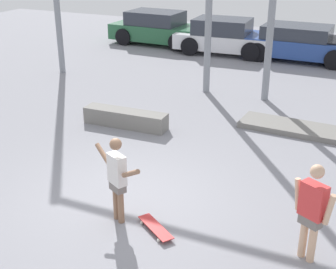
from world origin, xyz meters
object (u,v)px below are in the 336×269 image
parked_car_blue (299,43)px  bystander (312,209)px  manual_pad (308,130)px  parked_car_white (225,37)px  skateboarder (117,176)px  grind_box (125,118)px  parked_car_green (158,28)px  skateboard (156,227)px

parked_car_blue → bystander: bystander is taller
bystander → parked_car_blue: bearing=-51.5°
parked_car_blue → manual_pad: bearing=-76.7°
parked_car_white → bystander: (5.21, -11.95, 0.18)m
skateboarder → grind_box: skateboarder is taller
manual_pad → grind_box: bearing=-161.1°
grind_box → parked_car_green: 9.62m
skateboarder → skateboard: skateboarder is taller
skateboarder → skateboard: (0.69, -0.03, -0.78)m
grind_box → bystander: size_ratio=1.39×
manual_pad → parked_car_blue: parked_car_blue is taller
grind_box → parked_car_green: (-3.41, 8.98, 0.47)m
grind_box → manual_pad: 4.47m
grind_box → parked_car_white: size_ratio=0.54×
skateboard → skateboarder: bearing=-147.7°
manual_pad → skateboarder: bearing=-113.7°
skateboarder → manual_pad: skateboarder is taller
manual_pad → parked_car_green: size_ratio=0.78×
manual_pad → skateboard: bearing=-106.9°
parked_car_white → skateboard: bearing=-79.2°
skateboard → manual_pad: size_ratio=0.24×
manual_pad → parked_car_white: (-4.46, 7.06, 0.60)m
grind_box → parked_car_white: parked_car_white is taller
skateboarder → grind_box: 4.25m
skateboard → manual_pad: 5.42m
grind_box → parked_car_blue: (2.69, 8.66, 0.44)m
parked_car_blue → bystander: (2.29, -12.11, 0.20)m
skateboarder → parked_car_blue: skateboarder is taller
skateboard → parked_car_green: (-6.07, 12.72, 0.62)m
skateboarder → grind_box: (-1.96, 3.72, -0.63)m
skateboarder → bystander: 3.03m
parked_car_blue → skateboard: bearing=-88.9°
skateboarder → manual_pad: 5.69m
parked_car_blue → skateboarder: bearing=-92.1°
skateboard → bystander: bearing=41.8°
bystander → parked_car_white: bearing=-38.7°
skateboarder → parked_car_blue: size_ratio=0.33×
parked_car_blue → bystander: 12.32m
manual_pad → parked_car_white: parked_car_white is taller
parked_car_green → parked_car_white: (3.18, -0.47, -0.02)m
parked_car_white → parked_car_blue: parked_car_white is taller
skateboarder → parked_car_white: 12.42m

